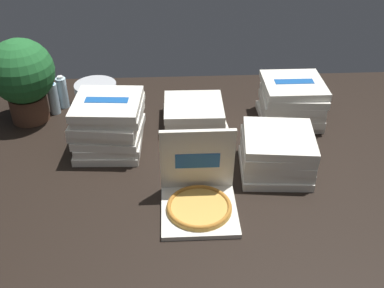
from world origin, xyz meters
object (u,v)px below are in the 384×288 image
pizza_stack_center_far (108,125)px  ice_bucket (96,93)px  water_bottle_2 (63,92)px  water_bottle_0 (54,98)px  open_pizza_box (199,195)px  potted_plant (22,76)px  water_bottle_1 (109,105)px  pizza_stack_left_mid (277,153)px  pizza_stack_right_mid (292,102)px  pizza_stack_right_far (194,113)px

pizza_stack_center_far → ice_bucket: (-0.14, 0.54, -0.09)m
water_bottle_2 → water_bottle_0: bearing=-118.2°
open_pizza_box → potted_plant: size_ratio=0.73×
ice_bucket → pizza_stack_center_far: bearing=-75.4°
pizza_stack_center_far → potted_plant: bearing=146.5°
pizza_stack_center_far → ice_bucket: 0.57m
open_pizza_box → water_bottle_1: bearing=120.5°
pizza_stack_left_mid → pizza_stack_right_mid: bearing=69.2°
pizza_stack_right_mid → water_bottle_2: (-1.42, 0.24, -0.03)m
pizza_stack_left_mid → water_bottle_1: same height
pizza_stack_right_mid → water_bottle_1: size_ratio=1.81×
pizza_stack_center_far → potted_plant: (-0.52, 0.35, 0.14)m
water_bottle_2 → ice_bucket: bearing=14.0°
water_bottle_2 → water_bottle_1: bearing=-30.6°
open_pizza_box → pizza_stack_center_far: bearing=131.2°
pizza_stack_center_far → pizza_stack_right_far: 0.56m
pizza_stack_center_far → water_bottle_1: pizza_stack_center_far is taller
water_bottle_0 → water_bottle_2: 0.09m
pizza_stack_right_mid → water_bottle_0: pizza_stack_right_mid is taller
ice_bucket → water_bottle_2: 0.21m
pizza_stack_right_far → water_bottle_1: bearing=174.6°
pizza_stack_right_far → water_bottle_2: 0.86m
open_pizza_box → potted_plant: potted_plant is taller
open_pizza_box → pizza_stack_left_mid: open_pizza_box is taller
pizza_stack_right_mid → pizza_stack_right_far: bearing=179.1°
open_pizza_box → pizza_stack_center_far: open_pizza_box is taller
water_bottle_0 → ice_bucket: bearing=27.8°
ice_bucket → water_bottle_0: size_ratio=1.26×
water_bottle_1 → pizza_stack_right_mid: bearing=-3.0°
water_bottle_0 → pizza_stack_right_far: bearing=-10.2°
pizza_stack_right_far → water_bottle_0: size_ratio=1.78×
pizza_stack_right_mid → water_bottle_0: 1.47m
water_bottle_0 → water_bottle_2: size_ratio=1.00×
pizza_stack_right_far → potted_plant: size_ratio=0.74×
pizza_stack_left_mid → water_bottle_2: 1.44m
water_bottle_1 → pizza_stack_left_mid: bearing=-31.6°
water_bottle_2 → open_pizza_box: bearing=-51.7°
open_pizza_box → water_bottle_1: size_ratio=1.74×
potted_plant → pizza_stack_center_far: bearing=-33.5°
pizza_stack_right_mid → pizza_stack_left_mid: pizza_stack_right_mid is taller
pizza_stack_center_far → water_bottle_2: pizza_stack_center_far is taller
open_pizza_box → water_bottle_2: bearing=128.3°
pizza_stack_center_far → potted_plant: potted_plant is taller
open_pizza_box → water_bottle_1: (-0.49, 0.84, 0.03)m
water_bottle_2 → pizza_stack_center_far: bearing=-55.1°
water_bottle_0 → potted_plant: (-0.14, -0.07, 0.19)m
pizza_stack_right_far → ice_bucket: size_ratio=1.41×
open_pizza_box → water_bottle_2: (-0.81, 1.02, 0.03)m
ice_bucket → water_bottle_0: (-0.24, -0.13, 0.04)m
pizza_stack_center_far → water_bottle_1: bearing=95.6°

